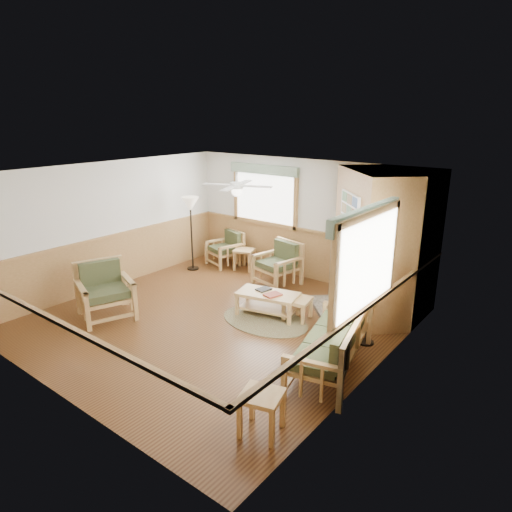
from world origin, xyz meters
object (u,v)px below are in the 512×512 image
Objects in this scene: end_table_sofa at (261,413)px; footstool at (297,309)px; sofa at (332,341)px; armchair_back_left at (225,248)px; armchair_back_right at (277,264)px; armchair_left at (105,291)px; end_table_chairs at (244,259)px; floor_lamp_right at (369,296)px; coffee_table at (268,304)px; floor_lamp_left at (192,234)px.

end_table_sofa is 3.22m from footstool.
sofa is 5.24m from armchair_back_left.
armchair_back_left is 1.84m from armchair_back_right.
armchair_left is at bearing -68.07° from armchair_back_left.
end_table_chairs is 5.94m from end_table_sofa.
armchair_left reaches higher than sofa.
end_table_chairs is 4.32m from floor_lamp_right.
sofa is 3.59m from armchair_back_right.
armchair_back_left reaches higher than coffee_table.
coffee_table is at bearing 125.33° from end_table_sofa.
armchair_left is at bearing -154.40° from floor_lamp_right.
end_table_sofa is 6.20m from floor_lamp_left.
armchair_back_right is at bearing 105.97° from coffee_table.
end_table_chairs reaches higher than coffee_table.
end_table_chairs is at bearing -138.70° from sofa.
armchair_left is 4.72m from floor_lamp_right.
floor_lamp_left is 5.03m from floor_lamp_right.
armchair_left is 0.91× the size of coffee_table.
floor_lamp_left is at bearing 169.95° from floor_lamp_right.
floor_lamp_right is (1.94, 0.12, 0.61)m from coffee_table.
sofa is 2.39× the size of armchair_back_left.
armchair_left reaches higher than end_table_chairs.
sofa reaches higher than armchair_back_left.
floor_lamp_left reaches higher than sofa.
end_table_chairs is (0.29, 3.67, -0.26)m from armchair_left.
floor_lamp_left is (-3.54, 0.79, 0.69)m from footstool.
coffee_table is 3.25m from floor_lamp_left.
footstool is 0.26× the size of floor_lamp_left.
armchair_back_left is 0.47× the size of floor_lamp_left.
armchair_left is at bearing -94.58° from end_table_chairs.
armchair_left is 3.01m from coffee_table.
footstool is 3.70m from floor_lamp_left.
end_table_sofa is at bearing -12.27° from sofa.
footstool is (2.54, -1.55, -0.05)m from end_table_chairs.
end_table_chairs is 1.41m from floor_lamp_left.
end_table_sofa is at bearing -44.57° from armchair_back_right.
armchair_left is at bearing -76.33° from floor_lamp_left.
footstool is at bearing -144.51° from sofa.
footstool is (2.83, 2.12, -0.31)m from armchair_left.
armchair_back_left is 4.86m from floor_lamp_right.
coffee_table is at bearing -29.46° from armchair_left.
armchair_back_right is at bearing 7.62° from armchair_back_left.
coffee_table is 0.63× the size of floor_lamp_left.
floor_lamp_right is at bearing 162.21° from sofa.
sofa is at bearing -13.95° from armchair_back_left.
end_table_chairs is at bearing 125.37° from coffee_table.
end_table_sofa is at bearing -27.45° from armchair_back_left.
sofa is 3.95× the size of end_table_chairs.
armchair_left is 3.02m from floor_lamp_left.
footstool is at bearing -31.45° from end_table_chairs.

